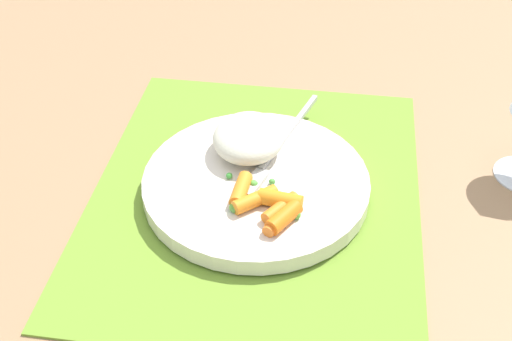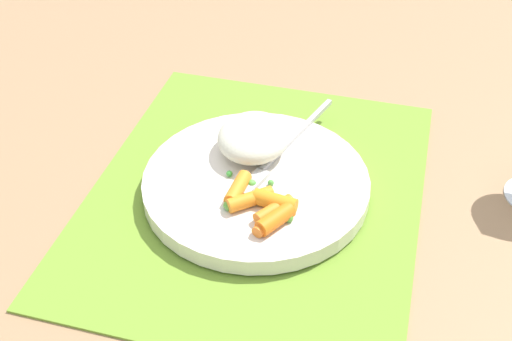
% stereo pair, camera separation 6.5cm
% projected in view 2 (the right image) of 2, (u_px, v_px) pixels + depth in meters
% --- Properties ---
extents(ground_plane, '(2.40, 2.40, 0.00)m').
position_uv_depth(ground_plane, '(256.00, 195.00, 0.74)').
color(ground_plane, '#997551').
extents(placemat, '(0.44, 0.36, 0.01)m').
position_uv_depth(placemat, '(256.00, 193.00, 0.74)').
color(placemat, olive).
rests_on(placemat, ground_plane).
extents(plate, '(0.25, 0.25, 0.02)m').
position_uv_depth(plate, '(256.00, 184.00, 0.73)').
color(plate, silver).
rests_on(plate, placemat).
extents(rice_mound, '(0.09, 0.08, 0.04)m').
position_uv_depth(rice_mound, '(253.00, 137.00, 0.75)').
color(rice_mound, beige).
rests_on(rice_mound, plate).
extents(carrot_portion, '(0.08, 0.08, 0.02)m').
position_uv_depth(carrot_portion, '(263.00, 205.00, 0.68)').
color(carrot_portion, orange).
rests_on(carrot_portion, plate).
extents(pea_scatter, '(0.08, 0.09, 0.01)m').
position_uv_depth(pea_scatter, '(262.00, 202.00, 0.69)').
color(pea_scatter, green).
rests_on(pea_scatter, plate).
extents(fork, '(0.20, 0.07, 0.01)m').
position_uv_depth(fork, '(278.00, 153.00, 0.75)').
color(fork, '#B9B9B9').
rests_on(fork, plate).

